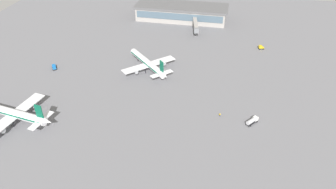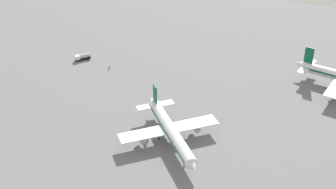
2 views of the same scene
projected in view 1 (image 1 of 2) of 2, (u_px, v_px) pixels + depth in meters
The scene contains 9 objects.
ground at pixel (161, 71), 181.18m from camera, with size 288.00×288.00×0.00m, color slate.
terminal_building at pixel (182, 12), 241.91m from camera, with size 66.64×22.75×10.53m.
airplane_at_gate at pixel (148, 63), 179.43m from camera, with size 30.36×30.92×11.87m.
airplane_taxiing at pixel (12, 113), 141.69m from camera, with size 41.46×33.58×12.65m.
baggage_tug at pixel (261, 47), 202.85m from camera, with size 3.62×3.01×2.30m.
fuel_truck at pixel (252, 121), 142.37m from camera, with size 5.40×6.12×2.50m.
pushback_tractor at pixel (54, 67), 182.59m from camera, with size 4.06×4.70×1.90m.
ground_crew_worker at pixel (220, 115), 146.83m from camera, with size 0.58×0.43×1.67m.
jet_bridge at pixel (196, 25), 222.39m from camera, with size 7.28×23.09×6.74m.
Camera 1 is at (-35.36, 153.68, 90.24)m, focal length 35.36 mm.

